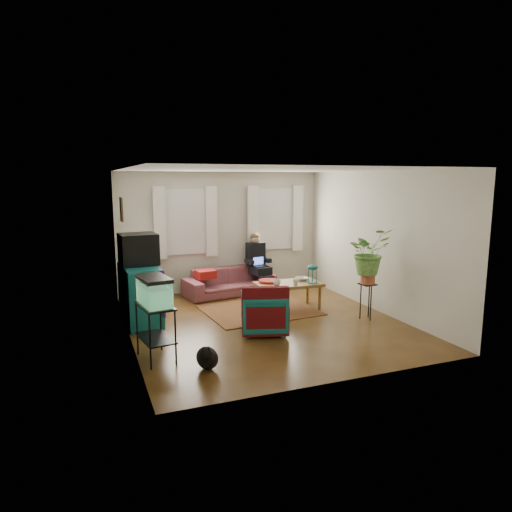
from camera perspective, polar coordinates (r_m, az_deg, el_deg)
name	(u,v)px	position (r m, az deg, el deg)	size (l,w,h in m)	color
floor	(264,322)	(7.98, 1.04, -8.27)	(4.50, 5.00, 0.01)	#4F2B14
ceiling	(265,170)	(7.59, 1.10, 10.75)	(4.50, 5.00, 0.01)	white
wall_back	(222,232)	(10.02, -4.32, 3.01)	(4.50, 0.01, 2.60)	silver
wall_front	(344,278)	(5.48, 10.96, -2.69)	(4.50, 0.01, 2.60)	silver
wall_left	(127,256)	(7.15, -15.87, -0.01)	(0.01, 5.00, 2.60)	silver
wall_right	(377,241)	(8.77, 14.83, 1.76)	(0.01, 5.00, 2.60)	silver
window_left	(185,222)	(9.78, -8.81, 4.23)	(1.08, 0.04, 1.38)	white
window_right	(274,219)	(10.40, 2.32, 4.66)	(1.08, 0.04, 1.38)	white
curtains_left	(186,222)	(9.70, -8.71, 4.19)	(1.36, 0.06, 1.50)	white
curtains_right	(276,219)	(10.33, 2.50, 4.62)	(1.36, 0.06, 1.50)	white
picture_frame	(122,209)	(7.93, -16.41, 5.61)	(0.04, 0.32, 0.40)	#3D2616
area_rug	(259,310)	(8.65, 0.41, -6.78)	(2.00, 1.60, 0.01)	maroon
sofa	(230,277)	(9.75, -3.32, -2.65)	(1.94, 0.76, 0.76)	brown
seated_person	(258,265)	(10.05, 0.21, -1.12)	(0.48, 0.60, 1.15)	black
side_table	(149,284)	(9.56, -13.26, -3.44)	(0.46, 0.46, 0.66)	#412C18
table_lamp	(148,254)	(9.44, -13.41, 0.21)	(0.34, 0.34, 0.61)	white
dresser	(140,294)	(8.07, -14.27, -4.66)	(0.56, 1.11, 1.00)	#135A72
crt_tv	(138,249)	(8.03, -14.49, 0.84)	(0.61, 0.56, 0.53)	black
aquarium_stand	(156,332)	(6.45, -12.42, -9.32)	(0.38, 0.69, 0.77)	black
aquarium	(154,291)	(6.28, -12.61, -4.25)	(0.34, 0.63, 0.40)	#7FD899
black_cat	(207,356)	(6.10, -6.13, -12.27)	(0.28, 0.43, 0.36)	black
armchair	(264,310)	(7.38, 0.99, -6.82)	(0.71, 0.66, 0.73)	#12646E
serape_throw	(266,306)	(7.07, 1.20, -6.28)	(0.73, 0.17, 0.60)	#9E0A0A
coffee_table	(288,296)	(8.72, 4.04, -4.98)	(1.23, 0.67, 0.51)	brown
cup_a	(277,282)	(8.44, 2.64, -3.31)	(0.14, 0.14, 0.11)	white
cup_b	(296,282)	(8.50, 4.96, -3.27)	(0.11, 0.11, 0.10)	beige
bowl	(302,279)	(8.89, 5.75, -2.85)	(0.24, 0.24, 0.06)	white
snack_tray	(269,281)	(8.68, 1.60, -3.16)	(0.38, 0.38, 0.04)	#B21414
birdcage	(313,274)	(8.66, 7.10, -2.21)	(0.20, 0.20, 0.36)	#115B6B
plant_stand	(367,301)	(8.30, 13.67, -5.53)	(0.27, 0.27, 0.64)	black
potted_plant	(369,259)	(8.14, 13.89, -0.34)	(0.73, 0.63, 0.81)	#599947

